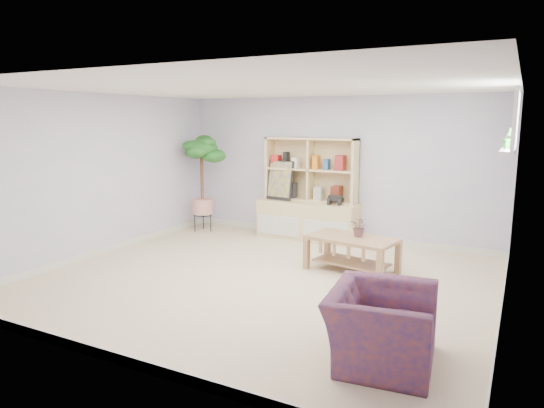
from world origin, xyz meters
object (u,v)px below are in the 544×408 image
at_px(storage_unit, 308,189).
at_px(coffee_table, 352,254).
at_px(floor_tree, 202,184).
at_px(armchair, 381,321).

distance_m(storage_unit, coffee_table, 1.98).
xyz_separation_m(coffee_table, floor_tree, (-3.18, 1.06, 0.64)).
bearing_deg(armchair, coffee_table, 17.72).
distance_m(storage_unit, floor_tree, 1.97).
xyz_separation_m(coffee_table, armchair, (1.00, -2.26, 0.12)).
height_order(storage_unit, coffee_table, storage_unit).
bearing_deg(armchair, floor_tree, 45.41).
relative_size(storage_unit, floor_tree, 0.98).
height_order(floor_tree, armchair, floor_tree).
bearing_deg(floor_tree, coffee_table, -18.41).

